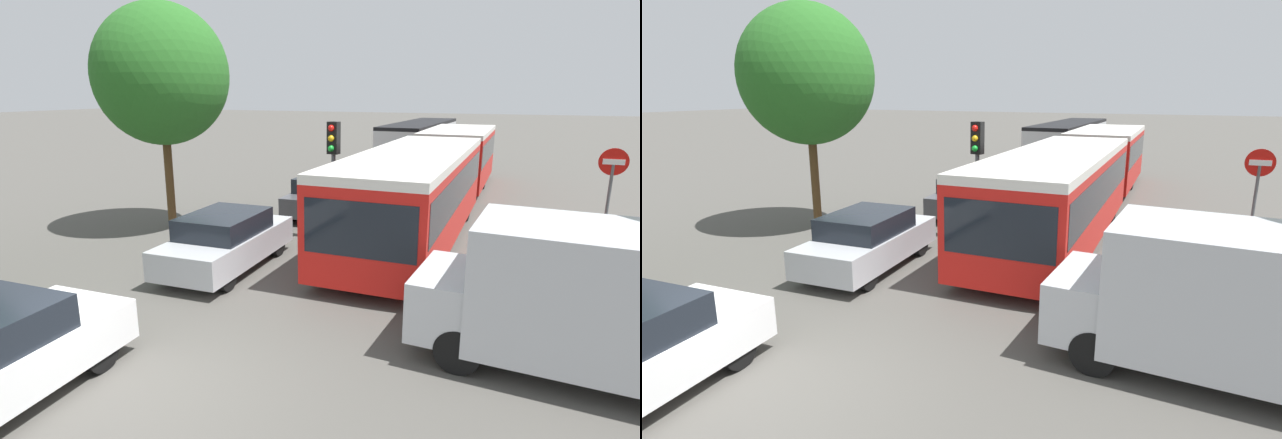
# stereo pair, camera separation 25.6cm
# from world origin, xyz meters

# --- Properties ---
(ground_plane) EXTENTS (200.00, 200.00, 0.00)m
(ground_plane) POSITION_xyz_m (0.00, 0.00, 0.00)
(ground_plane) COLOR #4F4C47
(articulated_bus) EXTENTS (2.73, 17.60, 2.61)m
(articulated_bus) POSITION_xyz_m (1.78, 12.78, 1.51)
(articulated_bus) COLOR red
(articulated_bus) RESTS_ON ground
(city_bus_rear) EXTENTS (2.76, 11.18, 2.39)m
(city_bus_rear) POSITION_xyz_m (-1.64, 26.48, 1.38)
(city_bus_rear) COLOR silver
(city_bus_rear) RESTS_ON ground
(queued_car_silver) EXTENTS (1.87, 4.10, 1.40)m
(queued_car_silver) POSITION_xyz_m (-1.84, 4.99, 0.71)
(queued_car_silver) COLOR #B7BABF
(queued_car_silver) RESTS_ON ground
(queued_car_graphite) EXTENTS (1.84, 4.04, 1.38)m
(queued_car_graphite) POSITION_xyz_m (-1.77, 11.06, 0.70)
(queued_car_graphite) COLOR #47474C
(queued_car_graphite) RESTS_ON ground
(white_van) EXTENTS (5.10, 2.23, 2.31)m
(white_van) POSITION_xyz_m (5.91, 3.09, 1.24)
(white_van) COLOR #B7BABF
(white_van) RESTS_ON ground
(traffic_light) EXTENTS (0.35, 0.38, 3.40)m
(traffic_light) POSITION_xyz_m (-0.38, 8.34, 2.50)
(traffic_light) COLOR #56595E
(traffic_light) RESTS_ON ground
(no_entry_sign) EXTENTS (0.70, 0.08, 2.82)m
(no_entry_sign) POSITION_xyz_m (6.75, 9.81, 1.88)
(no_entry_sign) COLOR #56595E
(no_entry_sign) RESTS_ON ground
(tree_left_mid) EXTENTS (3.99, 3.99, 6.77)m
(tree_left_mid) POSITION_xyz_m (-5.50, 7.51, 4.59)
(tree_left_mid) COLOR #51381E
(tree_left_mid) RESTS_ON ground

